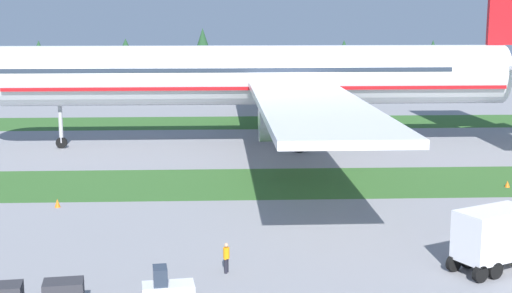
{
  "coord_description": "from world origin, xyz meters",
  "views": [
    {
      "loc": [
        -1.96,
        -24.75,
        14.47
      ],
      "look_at": [
        0.7,
        32.63,
        4.0
      ],
      "focal_mm": 51.86,
      "sensor_mm": 36.0,
      "label": 1
    }
  ],
  "objects_px": {
    "baggage_tug": "(167,289)",
    "cargo_dolly_lead": "(64,293)",
    "taxiway_marker_1": "(507,184)",
    "ground_crew_marshaller": "(226,257)",
    "catering_truck": "(506,235)",
    "airliner": "(275,75)",
    "taxiway_marker_0": "(57,203)"
  },
  "relations": [
    {
      "from": "baggage_tug",
      "to": "cargo_dolly_lead",
      "type": "distance_m",
      "value": 5.03
    },
    {
      "from": "catering_truck",
      "to": "taxiway_marker_0",
      "type": "distance_m",
      "value": 32.15
    },
    {
      "from": "ground_crew_marshaller",
      "to": "taxiway_marker_0",
      "type": "relative_size",
      "value": 2.7
    },
    {
      "from": "cargo_dolly_lead",
      "to": "catering_truck",
      "type": "distance_m",
      "value": 24.49
    },
    {
      "from": "ground_crew_marshaller",
      "to": "taxiway_marker_1",
      "type": "distance_m",
      "value": 30.78
    },
    {
      "from": "baggage_tug",
      "to": "taxiway_marker_0",
      "type": "height_order",
      "value": "baggage_tug"
    },
    {
      "from": "airliner",
      "to": "catering_truck",
      "type": "relative_size",
      "value": 10.88
    },
    {
      "from": "catering_truck",
      "to": "taxiway_marker_0",
      "type": "relative_size",
      "value": 11.25
    },
    {
      "from": "cargo_dolly_lead",
      "to": "taxiway_marker_1",
      "type": "xyz_separation_m",
      "value": [
        31.71,
        24.68,
        -0.66
      ]
    },
    {
      "from": "airliner",
      "to": "baggage_tug",
      "type": "distance_m",
      "value": 45.55
    },
    {
      "from": "cargo_dolly_lead",
      "to": "taxiway_marker_0",
      "type": "relative_size",
      "value": 3.69
    },
    {
      "from": "taxiway_marker_0",
      "to": "taxiway_marker_1",
      "type": "distance_m",
      "value": 36.64
    },
    {
      "from": "ground_crew_marshaller",
      "to": "taxiway_marker_0",
      "type": "xyz_separation_m",
      "value": [
        -12.62,
        14.79,
        -0.62
      ]
    },
    {
      "from": "baggage_tug",
      "to": "taxiway_marker_1",
      "type": "xyz_separation_m",
      "value": [
        26.73,
        24.03,
        -0.55
      ]
    },
    {
      "from": "baggage_tug",
      "to": "ground_crew_marshaller",
      "type": "height_order",
      "value": "baggage_tug"
    },
    {
      "from": "cargo_dolly_lead",
      "to": "ground_crew_marshaller",
      "type": "relative_size",
      "value": 1.36
    },
    {
      "from": "baggage_tug",
      "to": "cargo_dolly_lead",
      "type": "relative_size",
      "value": 1.16
    },
    {
      "from": "taxiway_marker_0",
      "to": "baggage_tug",
      "type": "bearing_deg",
      "value": -63.46
    },
    {
      "from": "airliner",
      "to": "cargo_dolly_lead",
      "type": "xyz_separation_m",
      "value": [
        -13.61,
        -44.82,
        -6.88
      ]
    },
    {
      "from": "baggage_tug",
      "to": "taxiway_marker_1",
      "type": "height_order",
      "value": "baggage_tug"
    },
    {
      "from": "airliner",
      "to": "baggage_tug",
      "type": "relative_size",
      "value": 28.68
    },
    {
      "from": "catering_truck",
      "to": "ground_crew_marshaller",
      "type": "relative_size",
      "value": 4.16
    },
    {
      "from": "ground_crew_marshaller",
      "to": "taxiway_marker_1",
      "type": "relative_size",
      "value": 3.3
    },
    {
      "from": "baggage_tug",
      "to": "taxiway_marker_1",
      "type": "distance_m",
      "value": 35.95
    },
    {
      "from": "catering_truck",
      "to": "taxiway_marker_1",
      "type": "distance_m",
      "value": 21.1
    },
    {
      "from": "airliner",
      "to": "baggage_tug",
      "type": "bearing_deg",
      "value": 168.48
    },
    {
      "from": "airliner",
      "to": "taxiway_marker_1",
      "type": "distance_m",
      "value": 28.11
    },
    {
      "from": "baggage_tug",
      "to": "cargo_dolly_lead",
      "type": "xyz_separation_m",
      "value": [
        -4.98,
        -0.65,
        0.1
      ]
    },
    {
      "from": "baggage_tug",
      "to": "catering_truck",
      "type": "relative_size",
      "value": 0.38
    },
    {
      "from": "ground_crew_marshaller",
      "to": "taxiway_marker_1",
      "type": "xyz_separation_m",
      "value": [
        23.71,
        19.61,
        -0.68
      ]
    },
    {
      "from": "catering_truck",
      "to": "taxiway_marker_1",
      "type": "relative_size",
      "value": 13.73
    },
    {
      "from": "baggage_tug",
      "to": "cargo_dolly_lead",
      "type": "height_order",
      "value": "baggage_tug"
    }
  ]
}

